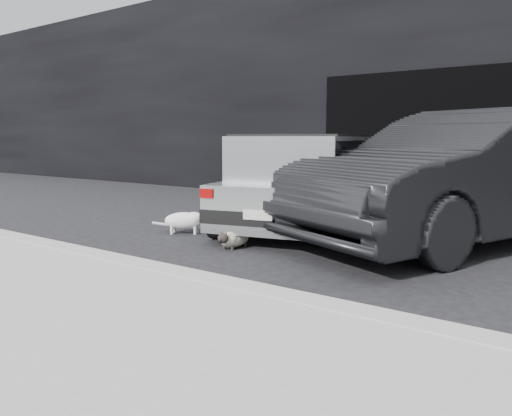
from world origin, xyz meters
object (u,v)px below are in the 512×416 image
Objects in this scene: second_car at (468,176)px; cat_white at (187,220)px; cat_siamese at (233,239)px; silver_hatchback at (306,177)px.

cat_white is at bearing -130.59° from second_car.
second_car reaches higher than cat_siamese.
silver_hatchback is at bearing 108.89° from cat_white.
cat_white is (-1.10, -1.36, -0.56)m from silver_hatchback.
silver_hatchback is at bearing -92.50° from cat_siamese.
silver_hatchback is 1.84m from cat_white.
silver_hatchback is 5.67× the size of cat_white.
second_car is at bearing -4.65° from silver_hatchback.
silver_hatchback is 2.18m from second_car.
cat_siamese is 1.17m from cat_white.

